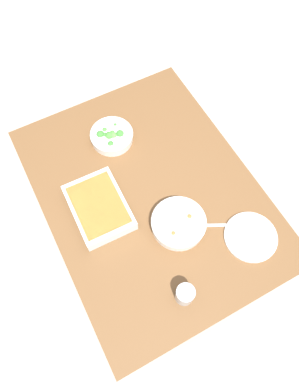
# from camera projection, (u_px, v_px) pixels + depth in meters

# --- Properties ---
(ground_plane) EXTENTS (6.00, 6.00, 0.00)m
(ground_plane) POSITION_uv_depth(u_px,v_px,m) (150.00, 244.00, 2.26)
(ground_plane) COLOR #B2A899
(dining_table) EXTENTS (1.20, 0.90, 0.74)m
(dining_table) POSITION_uv_depth(u_px,v_px,m) (150.00, 201.00, 1.67)
(dining_table) COLOR brown
(dining_table) RESTS_ON ground_plane
(stew_bowl) EXTENTS (0.23, 0.23, 0.06)m
(stew_bowl) POSITION_uv_depth(u_px,v_px,m) (179.00, 223.00, 1.49)
(stew_bowl) COLOR silver
(stew_bowl) RESTS_ON dining_table
(broccoli_bowl) EXTENTS (0.20, 0.20, 0.07)m
(broccoli_bowl) POSITION_uv_depth(u_px,v_px,m) (112.00, 136.00, 1.69)
(broccoli_bowl) COLOR silver
(broccoli_bowl) RESTS_ON dining_table
(baking_dish) EXTENTS (0.31, 0.23, 0.06)m
(baking_dish) POSITION_uv_depth(u_px,v_px,m) (99.00, 207.00, 1.52)
(baking_dish) COLOR silver
(baking_dish) RESTS_ON dining_table
(drink_cup) EXTENTS (0.07, 0.07, 0.08)m
(drink_cup) POSITION_uv_depth(u_px,v_px,m) (185.00, 295.00, 1.36)
(drink_cup) COLOR #B2BCC6
(drink_cup) RESTS_ON dining_table
(side_plate) EXTENTS (0.22, 0.22, 0.01)m
(side_plate) POSITION_uv_depth(u_px,v_px,m) (251.00, 237.00, 1.49)
(side_plate) COLOR silver
(side_plate) RESTS_ON dining_table
(spoon_by_stew) EXTENTS (0.10, 0.16, 0.01)m
(spoon_by_stew) POSITION_uv_depth(u_px,v_px,m) (203.00, 225.00, 1.52)
(spoon_by_stew) COLOR silver
(spoon_by_stew) RESTS_ON dining_table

